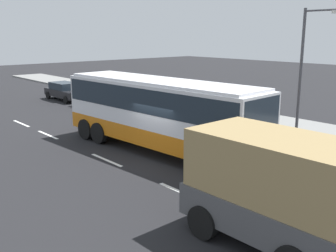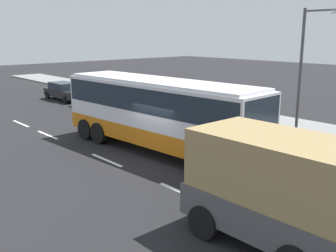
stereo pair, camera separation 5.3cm
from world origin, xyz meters
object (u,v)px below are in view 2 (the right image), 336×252
Objects in this scene: car_black_sedan at (64,91)px; coach_bus at (159,108)px; car_silver_hatch at (98,98)px; cargo_truck at (324,203)px; street_lamp at (305,63)px.

coach_bus is at bearing -12.95° from car_black_sedan.
car_black_sedan is at bearing 176.13° from car_silver_hatch.
coach_bus reaches higher than cargo_truck.
cargo_truck is (9.92, -3.21, -0.54)m from coach_bus.
street_lamp is (-6.87, 10.79, 2.44)m from cargo_truck.
street_lamp is (14.89, 3.66, 3.25)m from car_silver_hatch.
cargo_truck is 22.91m from car_silver_hatch.
car_silver_hatch is at bearing -166.20° from street_lamp.
coach_bus is 2.66× the size of car_silver_hatch.
car_black_sedan is at bearing 164.88° from cargo_truck.
coach_bus is 1.69× the size of street_lamp.
street_lamp is at bearing 121.85° from cargo_truck.
coach_bus reaches higher than car_silver_hatch.
car_silver_hatch is at bearing 158.33° from coach_bus.
cargo_truck is at bearing -21.30° from coach_bus.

